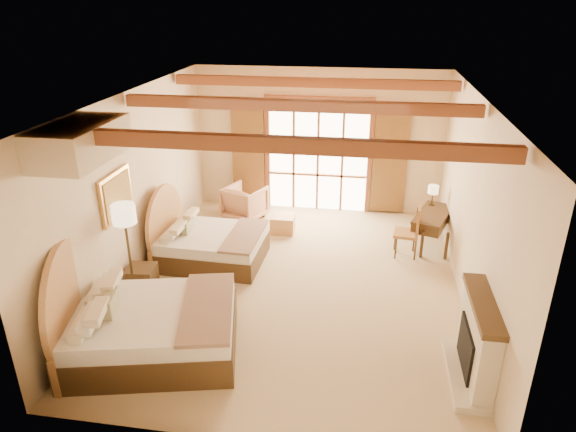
% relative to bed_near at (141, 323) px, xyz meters
% --- Properties ---
extents(floor, '(7.00, 7.00, 0.00)m').
position_rel_bed_near_xyz_m(floor, '(1.86, 2.13, -0.45)').
color(floor, tan).
rests_on(floor, ground).
extents(wall_back, '(5.50, 0.00, 5.50)m').
position_rel_bed_near_xyz_m(wall_back, '(1.86, 5.63, 1.15)').
color(wall_back, beige).
rests_on(wall_back, ground).
extents(wall_left, '(0.00, 7.00, 7.00)m').
position_rel_bed_near_xyz_m(wall_left, '(-0.89, 2.13, 1.15)').
color(wall_left, beige).
rests_on(wall_left, ground).
extents(wall_right, '(0.00, 7.00, 7.00)m').
position_rel_bed_near_xyz_m(wall_right, '(4.61, 2.13, 1.15)').
color(wall_right, beige).
rests_on(wall_right, ground).
extents(ceiling, '(7.00, 7.00, 0.00)m').
position_rel_bed_near_xyz_m(ceiling, '(1.86, 2.13, 2.75)').
color(ceiling, '#AF7034').
rests_on(ceiling, ground).
extents(ceiling_beams, '(5.39, 4.60, 0.18)m').
position_rel_bed_near_xyz_m(ceiling_beams, '(1.86, 2.13, 2.63)').
color(ceiling_beams, brown).
rests_on(ceiling_beams, ceiling).
extents(french_doors, '(3.95, 0.08, 2.60)m').
position_rel_bed_near_xyz_m(french_doors, '(1.86, 5.57, 0.80)').
color(french_doors, white).
rests_on(french_doors, ground).
extents(fireplace, '(0.46, 1.40, 1.16)m').
position_rel_bed_near_xyz_m(fireplace, '(4.45, 0.13, 0.06)').
color(fireplace, beige).
rests_on(fireplace, ground).
extents(painting, '(0.06, 0.95, 0.75)m').
position_rel_bed_near_xyz_m(painting, '(-0.85, 1.38, 1.30)').
color(painting, '#C58F48').
rests_on(painting, wall_left).
extents(canopy_valance, '(0.70, 1.40, 0.45)m').
position_rel_bed_near_xyz_m(canopy_valance, '(-0.54, 0.13, 2.50)').
color(canopy_valance, beige).
rests_on(canopy_valance, ceiling).
extents(bed_near, '(2.60, 2.16, 1.48)m').
position_rel_bed_near_xyz_m(bed_near, '(0.00, 0.00, 0.00)').
color(bed_near, '#46301B').
rests_on(bed_near, floor).
extents(bed_far, '(1.94, 1.49, 1.25)m').
position_rel_bed_near_xyz_m(bed_far, '(0.05, 2.70, -0.07)').
color(bed_far, '#46301B').
rests_on(bed_far, floor).
extents(nightstand, '(0.49, 0.49, 0.53)m').
position_rel_bed_near_xyz_m(nightstand, '(-0.59, 1.33, -0.18)').
color(nightstand, '#46301B').
rests_on(nightstand, floor).
extents(floor_lamp, '(0.36, 0.36, 1.71)m').
position_rel_bed_near_xyz_m(floor_lamp, '(-0.64, 1.14, 1.00)').
color(floor_lamp, '#3B301A').
rests_on(floor_lamp, floor).
extents(armchair, '(1.05, 1.07, 0.75)m').
position_rel_bed_near_xyz_m(armchair, '(0.33, 4.74, -0.07)').
color(armchair, '#B17A59').
rests_on(armchair, floor).
extents(ottoman, '(0.51, 0.51, 0.36)m').
position_rel_bed_near_xyz_m(ottoman, '(1.28, 4.20, -0.27)').
color(ottoman, tan).
rests_on(ottoman, floor).
extents(desk, '(0.94, 1.38, 0.68)m').
position_rel_bed_near_xyz_m(desk, '(4.29, 4.04, -0.08)').
color(desk, '#46301B').
rests_on(desk, floor).
extents(desk_chair, '(0.51, 0.50, 1.03)m').
position_rel_bed_near_xyz_m(desk_chair, '(3.79, 3.50, -0.13)').
color(desk_chair, '#B28942').
rests_on(desk_chair, floor).
extents(desk_lamp, '(0.21, 0.21, 0.41)m').
position_rel_bed_near_xyz_m(desk_lamp, '(4.30, 4.47, 0.55)').
color(desk_lamp, '#3B301A').
rests_on(desk_lamp, desk).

